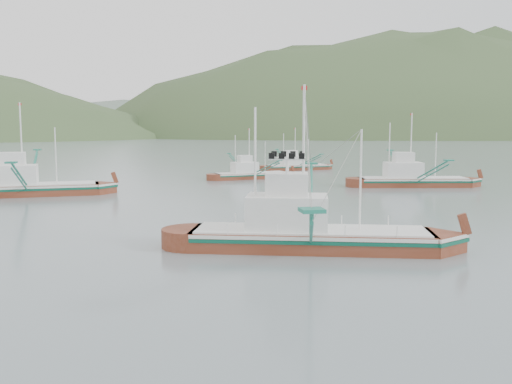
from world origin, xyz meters
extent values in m
plane|color=slate|center=(0.00, 0.00, 0.00)|extent=(1200.00, 1200.00, 0.00)
cube|color=maroon|center=(2.62, -0.86, 0.22)|extent=(16.89, 8.48, 2.18)
cube|color=silver|center=(2.62, -0.86, 1.14)|extent=(16.60, 8.48, 0.24)
cube|color=#0B4F39|center=(2.62, -0.86, 0.87)|extent=(16.60, 8.50, 0.24)
cube|color=silver|center=(2.62, -0.86, 1.36)|extent=(16.04, 8.06, 0.13)
cube|color=silver|center=(1.04, -0.43, 2.50)|extent=(6.16, 4.79, 2.39)
cube|color=silver|center=(1.04, -0.43, 4.46)|extent=(3.36, 3.05, 1.52)
cylinder|color=white|center=(2.09, -0.72, 6.20)|extent=(0.17, 0.17, 9.79)
cylinder|color=white|center=(-1.06, 0.14, 5.47)|extent=(0.15, 0.15, 8.32)
cylinder|color=white|center=(5.77, -1.72, 4.73)|extent=(0.13, 0.13, 6.85)
cube|color=maroon|center=(6.98, 50.86, 0.16)|extent=(12.12, 5.62, 1.56)
cube|color=silver|center=(6.98, 50.86, 0.82)|extent=(11.91, 5.63, 0.17)
cube|color=#0B4F39|center=(6.98, 50.86, 0.63)|extent=(11.91, 5.65, 0.17)
cube|color=silver|center=(6.98, 50.86, 0.98)|extent=(11.51, 5.34, 0.09)
cube|color=silver|center=(5.84, 50.61, 1.80)|extent=(4.36, 3.30, 1.72)
cube|color=silver|center=(5.84, 50.61, 3.20)|extent=(2.36, 2.12, 1.09)
cylinder|color=white|center=(6.60, 50.78, 4.45)|extent=(0.13, 0.13, 7.03)
cylinder|color=white|center=(4.31, 50.26, 3.93)|extent=(0.11, 0.11, 5.98)
cylinder|color=white|center=(9.27, 51.38, 3.40)|extent=(0.09, 0.09, 4.92)
cube|color=maroon|center=(-23.04, 34.01, 0.22)|extent=(16.74, 6.23, 2.18)
cube|color=silver|center=(-23.04, 34.01, 1.14)|extent=(16.43, 6.28, 0.24)
cube|color=#0B4F39|center=(-23.04, 34.01, 0.87)|extent=(16.43, 6.30, 0.24)
cube|color=silver|center=(-23.04, 34.01, 1.36)|extent=(15.90, 5.92, 0.13)
cube|color=silver|center=(-24.66, 33.82, 2.51)|extent=(5.82, 4.10, 2.40)
cube|color=silver|center=(-24.66, 33.82, 4.47)|extent=(3.09, 2.71, 1.53)
cylinder|color=white|center=(-23.58, 33.94, 6.21)|extent=(0.17, 0.17, 9.81)
cylinder|color=white|center=(-19.79, 34.39, 4.74)|extent=(0.13, 0.13, 6.86)
cube|color=maroon|center=(27.17, 35.66, 0.20)|extent=(15.28, 6.19, 1.98)
cube|color=silver|center=(27.17, 35.66, 1.04)|extent=(15.00, 6.22, 0.22)
cube|color=#0B4F39|center=(27.17, 35.66, 0.79)|extent=(15.00, 6.24, 0.22)
cube|color=silver|center=(27.17, 35.66, 1.24)|extent=(14.52, 5.88, 0.12)
cube|color=silver|center=(25.71, 35.88, 2.28)|extent=(5.38, 3.89, 2.18)
cube|color=silver|center=(25.71, 35.88, 4.06)|extent=(2.88, 2.55, 1.39)
cylinder|color=white|center=(26.68, 35.73, 5.64)|extent=(0.16, 0.16, 8.91)
cylinder|color=white|center=(23.75, 36.19, 4.97)|extent=(0.14, 0.14, 7.57)
cylinder|color=white|center=(30.11, 35.20, 4.31)|extent=(0.12, 0.12, 6.24)
cube|color=maroon|center=(18.35, 67.14, 0.16)|extent=(12.07, 4.99, 1.56)
cube|color=silver|center=(18.35, 67.14, 0.82)|extent=(11.85, 5.01, 0.17)
cube|color=#0B4F39|center=(18.35, 67.14, 0.63)|extent=(11.85, 5.03, 0.17)
cube|color=silver|center=(18.35, 67.14, 0.98)|extent=(11.47, 4.74, 0.09)
cube|color=silver|center=(17.20, 66.95, 1.80)|extent=(4.26, 3.10, 1.72)
cube|color=silver|center=(17.20, 66.95, 3.20)|extent=(2.28, 2.03, 1.09)
cylinder|color=white|center=(17.97, 67.08, 4.45)|extent=(0.13, 0.13, 7.03)
cylinder|color=white|center=(15.66, 66.70, 3.93)|extent=(0.11, 0.11, 5.98)
cylinder|color=white|center=(20.67, 67.52, 3.40)|extent=(0.09, 0.09, 4.92)
ellipsoid|color=#364D28|center=(240.00, 430.00, 0.00)|extent=(684.00, 432.00, 306.00)
ellipsoid|color=slate|center=(30.00, 560.00, 0.00)|extent=(960.00, 400.00, 240.00)
camera|label=1|loc=(-7.52, -37.83, 8.41)|focal=40.00mm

